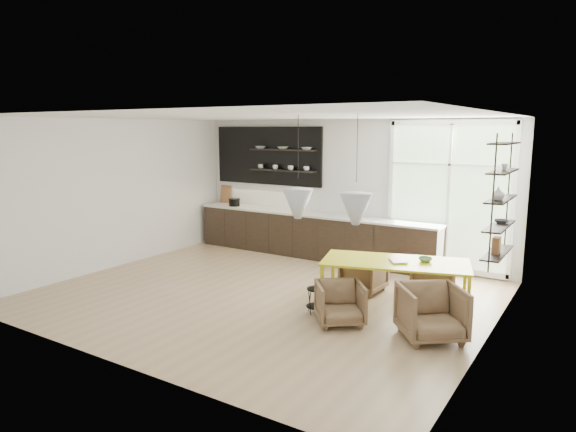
% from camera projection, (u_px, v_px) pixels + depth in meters
% --- Properties ---
extents(room, '(7.02, 6.01, 2.91)m').
position_uv_depth(room, '(328.00, 202.00, 8.84)').
color(room, tan).
rests_on(room, ground).
extents(kitchen_run, '(5.54, 0.69, 2.75)m').
position_uv_depth(kitchen_run, '(309.00, 228.00, 10.99)').
color(kitchen_run, black).
rests_on(kitchen_run, ground).
extents(right_shelving, '(0.26, 1.22, 1.90)m').
position_uv_depth(right_shelving, '(500.00, 203.00, 7.41)').
color(right_shelving, black).
rests_on(right_shelving, ground).
extents(dining_table, '(2.31, 1.52, 0.78)m').
position_uv_depth(dining_table, '(395.00, 265.00, 7.58)').
color(dining_table, gold).
rests_on(dining_table, ground).
extents(armchair_back_left, '(0.68, 0.70, 0.60)m').
position_uv_depth(armchair_back_left, '(364.00, 274.00, 8.60)').
color(armchair_back_left, brown).
rests_on(armchair_back_left, ground).
extents(armchair_back_right, '(0.79, 0.81, 0.63)m').
position_uv_depth(armchair_back_right, '(433.00, 278.00, 8.32)').
color(armchair_back_right, brown).
rests_on(armchair_back_right, ground).
extents(armchair_front_left, '(0.90, 0.91, 0.59)m').
position_uv_depth(armchair_front_left, '(340.00, 303.00, 7.17)').
color(armchair_front_left, brown).
rests_on(armchair_front_left, ground).
extents(armchair_front_right, '(1.09, 1.09, 0.71)m').
position_uv_depth(armchair_front_right, '(431.00, 313.00, 6.63)').
color(armchair_front_right, brown).
rests_on(armchair_front_right, ground).
extents(wire_stool, '(0.30, 0.30, 0.38)m').
position_uv_depth(wire_stool, '(316.00, 297.00, 7.58)').
color(wire_stool, black).
rests_on(wire_stool, ground).
extents(table_book, '(0.36, 0.38, 0.03)m').
position_uv_depth(table_book, '(391.00, 261.00, 7.53)').
color(table_book, white).
rests_on(table_book, dining_table).
extents(table_bowl, '(0.20, 0.20, 0.06)m').
position_uv_depth(table_bowl, '(425.00, 260.00, 7.54)').
color(table_bowl, '#5F8D5A').
rests_on(table_bowl, dining_table).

